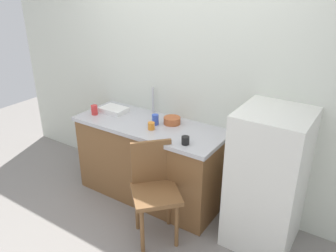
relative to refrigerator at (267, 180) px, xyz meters
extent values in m
plane|color=gray|center=(-1.03, -0.65, -0.62)|extent=(8.00, 8.00, 0.00)
cube|color=silver|center=(-1.03, 0.35, 0.66)|extent=(4.80, 0.10, 2.55)
cube|color=brown|center=(-1.22, 0.00, -0.22)|extent=(1.52, 0.60, 0.81)
cube|color=#B7B7BC|center=(-1.22, 0.00, 0.21)|extent=(1.56, 0.64, 0.04)
cylinder|color=#B7B7BC|center=(-1.36, 0.25, 0.37)|extent=(0.02, 0.02, 0.28)
cube|color=silver|center=(0.00, 0.00, 0.00)|extent=(0.56, 0.60, 1.24)
cylinder|color=brown|center=(-0.79, -0.73, -0.39)|extent=(0.04, 0.04, 0.45)
cylinder|color=brown|center=(-0.58, -0.51, -0.39)|extent=(0.04, 0.04, 0.45)
cylinder|color=brown|center=(-1.00, -0.52, -0.39)|extent=(0.04, 0.04, 0.45)
cylinder|color=brown|center=(-0.80, -0.31, -0.39)|extent=(0.04, 0.04, 0.45)
cube|color=brown|center=(-0.79, -0.52, -0.15)|extent=(0.57, 0.57, 0.04)
cube|color=brown|center=(-0.93, -0.39, 0.07)|extent=(0.27, 0.28, 0.40)
cube|color=white|center=(-1.73, 0.03, 0.25)|extent=(0.28, 0.20, 0.05)
cylinder|color=#B25B33|center=(-1.03, 0.11, 0.26)|extent=(0.17, 0.17, 0.07)
cylinder|color=orange|center=(-1.12, -0.11, 0.26)|extent=(0.07, 0.07, 0.07)
cylinder|color=red|center=(-1.85, -0.13, 0.28)|extent=(0.07, 0.07, 0.10)
cylinder|color=black|center=(-0.69, -0.20, 0.26)|extent=(0.07, 0.07, 0.07)
cylinder|color=blue|center=(-1.16, 0.01, 0.28)|extent=(0.07, 0.07, 0.10)
camera|label=1|loc=(0.63, -2.48, 1.57)|focal=36.10mm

